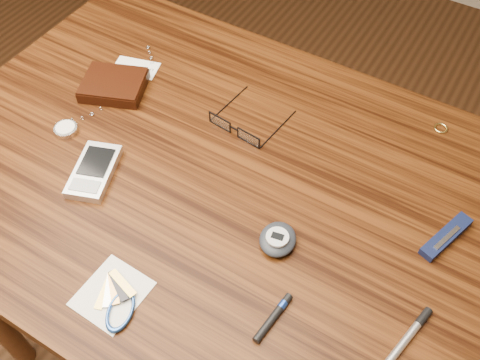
{
  "coord_description": "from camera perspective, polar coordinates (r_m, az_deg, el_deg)",
  "views": [
    {
      "loc": [
        0.3,
        -0.44,
        1.42
      ],
      "look_at": [
        0.04,
        0.0,
        0.76
      ],
      "focal_mm": 40.0,
      "sensor_mm": 36.0,
      "label": 1
    }
  ],
  "objects": [
    {
      "name": "ground",
      "position": [
        1.52,
        -1.31,
        -17.37
      ],
      "size": [
        3.8,
        3.8,
        0.0
      ],
      "primitive_type": "plane",
      "color": "#472814",
      "rests_on": "ground"
    },
    {
      "name": "desk",
      "position": [
        0.94,
        -2.03,
        -3.43
      ],
      "size": [
        1.0,
        0.7,
        0.75
      ],
      "color": "#3D1D09",
      "rests_on": "ground"
    },
    {
      "name": "wallet_and_card",
      "position": [
        1.02,
        -13.26,
        9.88
      ],
      "size": [
        0.14,
        0.17,
        0.02
      ],
      "color": "black",
      "rests_on": "desk"
    },
    {
      "name": "eyeglasses",
      "position": [
        0.91,
        -0.38,
        5.56
      ],
      "size": [
        0.12,
        0.12,
        0.02
      ],
      "color": "black",
      "rests_on": "desk"
    },
    {
      "name": "gold_ring",
      "position": [
        0.99,
        20.63,
        5.2
      ],
      "size": [
        0.03,
        0.03,
        0.0
      ],
      "primitive_type": "torus",
      "rotation": [
        0.0,
        0.0,
        0.09
      ],
      "color": "#E7CE6D",
      "rests_on": "desk"
    },
    {
      "name": "pocket_watch",
      "position": [
        0.97,
        -17.68,
        5.5
      ],
      "size": [
        0.06,
        0.28,
        0.01
      ],
      "color": "silver",
      "rests_on": "desk"
    },
    {
      "name": "pda_phone",
      "position": [
        0.89,
        -15.31,
        0.93
      ],
      "size": [
        0.09,
        0.12,
        0.02
      ],
      "color": "silver",
      "rests_on": "desk"
    },
    {
      "name": "pedometer",
      "position": [
        0.78,
        4.05,
        -6.31
      ],
      "size": [
        0.06,
        0.07,
        0.03
      ],
      "color": "#20232C",
      "rests_on": "desk"
    },
    {
      "name": "notepad_keys",
      "position": [
        0.76,
        -13.04,
        -12.47
      ],
      "size": [
        0.1,
        0.1,
        0.01
      ],
      "color": "silver",
      "rests_on": "desk"
    },
    {
      "name": "pocket_knife",
      "position": [
        0.84,
        21.13,
        -5.63
      ],
      "size": [
        0.05,
        0.1,
        0.01
      ],
      "color": "#0B1634",
      "rests_on": "desk"
    },
    {
      "name": "silver_pen",
      "position": [
        0.75,
        17.34,
        -15.88
      ],
      "size": [
        0.04,
        0.13,
        0.01
      ],
      "color": "#BCBCC0",
      "rests_on": "desk"
    },
    {
      "name": "black_blue_pen",
      "position": [
        0.73,
        3.68,
        -14.27
      ],
      "size": [
        0.02,
        0.08,
        0.01
      ],
      "color": "black",
      "rests_on": "desk"
    }
  ]
}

